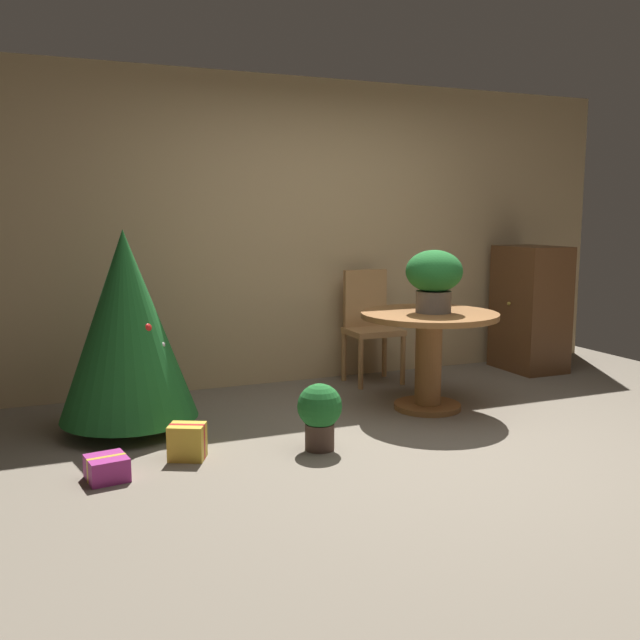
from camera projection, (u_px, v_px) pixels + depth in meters
The scene contains 10 objects.
ground_plane at pixel (443, 453), 4.37m from camera, with size 6.60×6.60×0.00m, color #756B5B.
back_wall_panel at pixel (310, 232), 6.18m from camera, with size 6.00×0.10×2.60m, color tan.
round_dining_table at pixel (429, 342), 5.29m from camera, with size 1.02×1.02×0.74m.
flower_vase at pixel (434, 276), 5.21m from camera, with size 0.42×0.42×0.46m.
wooden_chair_far at pixel (369, 320), 6.18m from camera, with size 0.45×0.38×0.98m.
holiday_tree at pixel (126, 325), 4.72m from camera, with size 0.92×0.92×1.36m.
gift_box_purple at pixel (107, 468), 3.92m from camera, with size 0.24×0.25×0.13m.
gift_box_gold at pixel (187, 442), 4.25m from camera, with size 0.26×0.24×0.22m.
wooden_cabinet at pixel (530, 308), 6.63m from camera, with size 0.50×0.64×1.16m.
potted_plant at pixel (320, 412), 4.40m from camera, with size 0.28×0.28×0.42m.
Camera 1 is at (-2.33, -3.57, 1.47)m, focal length 39.75 mm.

